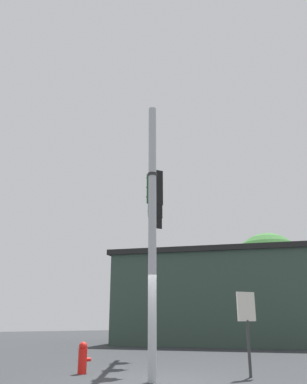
% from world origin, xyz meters
% --- Properties ---
extents(ground_plane, '(80.00, 80.00, 0.00)m').
position_xyz_m(ground_plane, '(0.00, 0.00, 0.00)').
color(ground_plane, '#2D3033').
extents(signal_pole, '(0.22, 0.22, 7.26)m').
position_xyz_m(signal_pole, '(0.00, 0.00, 3.63)').
color(signal_pole, '#ADB2B7').
rests_on(signal_pole, ground).
extents(mast_arm, '(3.83, 6.81, 0.17)m').
position_xyz_m(mast_arm, '(1.84, 3.36, 6.45)').
color(mast_arm, '#ADB2B7').
extents(traffic_light_nearest_pole, '(0.54, 0.49, 1.31)m').
position_xyz_m(traffic_light_nearest_pole, '(1.22, 2.26, 5.66)').
color(traffic_light_nearest_pole, black).
extents(traffic_light_mid_inner, '(0.54, 0.49, 1.31)m').
position_xyz_m(traffic_light_mid_inner, '(2.12, 3.90, 5.66)').
color(traffic_light_mid_inner, black).
extents(traffic_light_mid_outer, '(0.54, 0.49, 1.31)m').
position_xyz_m(traffic_light_mid_outer, '(3.02, 5.54, 5.66)').
color(traffic_light_mid_outer, black).
extents(street_name_sign, '(0.59, 0.96, 0.22)m').
position_xyz_m(street_name_sign, '(0.13, 0.24, 5.23)').
color(street_name_sign, '#147238').
extents(storefront_building, '(13.92, 13.72, 5.24)m').
position_xyz_m(storefront_building, '(10.64, 11.38, 2.63)').
color(storefront_building, '#33473D').
rests_on(storefront_building, ground).
extents(tree_by_storefront, '(4.14, 4.14, 6.40)m').
position_xyz_m(tree_by_storefront, '(12.63, 8.98, 4.32)').
color(tree_by_storefront, '#4C3823').
rests_on(tree_by_storefront, ground).
extents(fire_hydrant, '(0.35, 0.24, 0.82)m').
position_xyz_m(fire_hydrant, '(-0.99, 2.20, 0.42)').
color(fire_hydrant, red).
rests_on(fire_hydrant, ground).
extents(historical_marker, '(0.60, 0.08, 2.13)m').
position_xyz_m(historical_marker, '(2.61, -0.47, 1.40)').
color(historical_marker, '#333333').
rests_on(historical_marker, ground).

